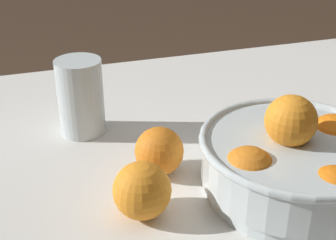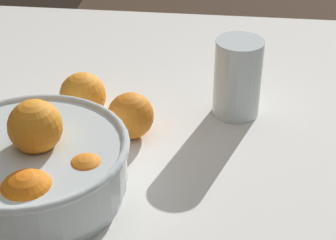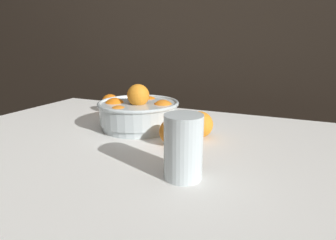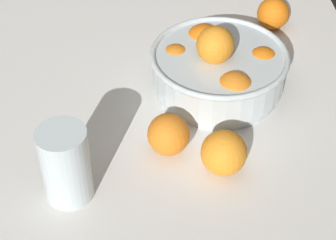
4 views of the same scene
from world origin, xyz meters
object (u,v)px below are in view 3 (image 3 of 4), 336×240
orange_loose_near_bowl (200,124)px  orange_loose_front (110,103)px  juice_glass (183,150)px  orange_loose_aside (173,132)px  fruit_bowl (138,112)px

orange_loose_near_bowl → orange_loose_front: bearing=159.2°
juice_glass → orange_loose_aside: 0.20m
orange_loose_aside → fruit_bowl: bearing=147.6°
fruit_bowl → juice_glass: size_ratio=1.99×
fruit_bowl → orange_loose_aside: bearing=-32.4°
orange_loose_near_bowl → orange_loose_aside: orange_loose_near_bowl is taller
orange_loose_near_bowl → orange_loose_aside: bearing=-119.5°
fruit_bowl → juice_glass: fruit_bowl is taller
juice_glass → orange_loose_near_bowl: size_ratio=1.71×
fruit_bowl → juice_glass: 0.39m
fruit_bowl → orange_loose_near_bowl: (0.23, -0.02, -0.01)m
juice_glass → orange_loose_front: juice_glass is taller
juice_glass → orange_loose_aside: (-0.10, 0.18, -0.02)m
juice_glass → orange_loose_aside: bearing=118.8°
orange_loose_near_bowl → orange_loose_aside: 0.11m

